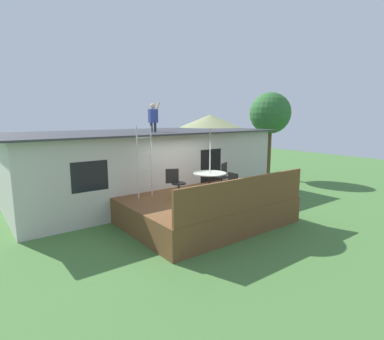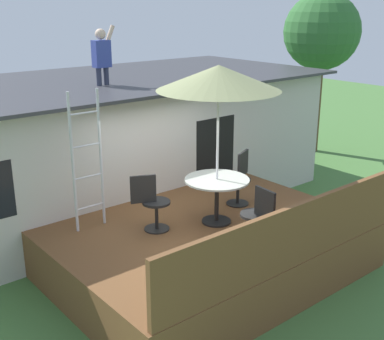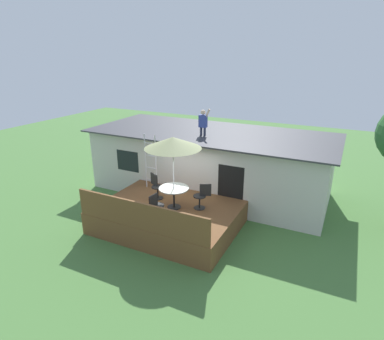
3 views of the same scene
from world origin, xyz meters
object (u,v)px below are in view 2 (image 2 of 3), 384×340
object	(u,v)px
patio_chair_left	(152,203)
backyard_tree	(322,33)
patio_table	(217,188)
patio_umbrella	(219,78)
step_ladder	(87,161)
patio_chair_right	(240,179)
patio_chair_near	(258,217)
person_figure	(102,53)

from	to	relation	value
patio_chair_left	backyard_tree	world-z (taller)	backyard_tree
backyard_tree	patio_table	bearing A→B (deg)	-154.24
patio_umbrella	step_ladder	bearing A→B (deg)	145.79
patio_chair_right	step_ladder	bearing A→B (deg)	-39.35
patio_chair_left	patio_chair_near	xyz separation A→B (m)	(0.89, -1.42, 0.00)
patio_umbrella	person_figure	xyz separation A→B (m)	(-0.26, 2.97, 0.17)
step_ladder	backyard_tree	bearing A→B (deg)	14.43
step_ladder	backyard_tree	size ratio (longest dim) A/B	0.49
patio_table	patio_umbrella	bearing A→B (deg)	-90.00
patio_chair_left	person_figure	bearing A→B (deg)	97.26
step_ladder	patio_chair_left	xyz separation A→B (m)	(0.69, -0.72, -0.64)
patio_umbrella	patio_chair_right	bearing A→B (deg)	22.73
backyard_tree	patio_chair_left	bearing A→B (deg)	-159.70
patio_umbrella	patio_chair_right	distance (m)	2.12
patio_table	patio_chair_right	bearing A→B (deg)	22.73
patio_table	patio_umbrella	world-z (taller)	patio_umbrella
patio_table	patio_chair_right	world-z (taller)	patio_chair_right
step_ladder	patio_chair_near	bearing A→B (deg)	-53.66
patio_chair_right	backyard_tree	bearing A→B (deg)	-176.53
patio_chair_near	patio_chair_left	bearing A→B (deg)	37.42
patio_table	step_ladder	distance (m)	2.08
patio_table	patio_chair_near	xyz separation A→B (m)	(-0.10, -1.00, -0.13)
patio_chair_right	backyard_tree	size ratio (longest dim) A/B	0.20
patio_chair_right	backyard_tree	distance (m)	7.09
patio_chair_left	step_ladder	bearing A→B (deg)	156.87
patio_chair_left	patio_chair_right	bearing A→B (deg)	21.63
patio_chair_near	patio_table	bearing A→B (deg)	-0.00
patio_table	step_ladder	size ratio (longest dim) A/B	0.47
patio_umbrella	patio_chair_near	size ratio (longest dim) A/B	2.76
patio_umbrella	patio_chair_left	xyz separation A→B (m)	(-0.98, 0.42, -1.89)
person_figure	patio_chair_right	size ratio (longest dim) A/B	1.21
person_figure	patio_chair_left	bearing A→B (deg)	-105.83
patio_umbrella	backyard_tree	world-z (taller)	backyard_tree
person_figure	patio_chair_left	xyz separation A→B (m)	(-0.72, -2.55, -2.06)
patio_umbrella	backyard_tree	distance (m)	7.72
patio_chair_near	patio_chair_right	bearing A→B (deg)	-30.09
step_ladder	person_figure	world-z (taller)	person_figure
person_figure	patio_chair_right	bearing A→B (deg)	-66.12
person_figure	patio_chair_near	xyz separation A→B (m)	(0.17, -3.97, -2.06)
patio_chair_near	patio_umbrella	bearing A→B (deg)	-0.00
person_figure	patio_chair_near	bearing A→B (deg)	-87.62
step_ladder	backyard_tree	xyz separation A→B (m)	(8.62, 2.22, 1.51)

